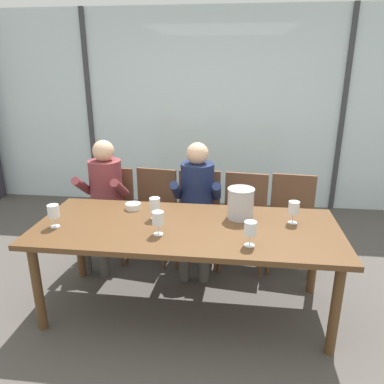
{
  "coord_description": "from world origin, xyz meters",
  "views": [
    {
      "loc": [
        0.36,
        -2.54,
        1.89
      ],
      "look_at": [
        0.0,
        0.35,
        0.89
      ],
      "focal_mm": 34.57,
      "sensor_mm": 36.0,
      "label": 1
    }
  ],
  "objects_px": {
    "chair_center": "(199,209)",
    "wine_glass_near_bucket": "(158,219)",
    "wine_glass_by_left_taster": "(250,229)",
    "tasting_bowl": "(133,206)",
    "wine_glass_by_right_taster": "(294,209)",
    "chair_right_of_center": "(244,212)",
    "ice_bucket_primary": "(241,203)",
    "person_navy_polo": "(197,198)",
    "dining_table": "(186,234)",
    "chair_left_of_center": "(154,206)",
    "person_maroon_top": "(104,194)",
    "chair_near_curtain": "(111,205)",
    "wine_glass_spare_empty": "(155,205)",
    "chair_near_window_right": "(292,214)",
    "wine_glass_center_pour": "(53,212)"
  },
  "relations": [
    {
      "from": "dining_table",
      "to": "chair_center",
      "type": "relative_size",
      "value": 2.57
    },
    {
      "from": "chair_near_curtain",
      "to": "wine_glass_near_bucket",
      "type": "bearing_deg",
      "value": -54.52
    },
    {
      "from": "chair_center",
      "to": "chair_right_of_center",
      "type": "xyz_separation_m",
      "value": [
        0.45,
        -0.03,
        0.0
      ]
    },
    {
      "from": "person_maroon_top",
      "to": "tasting_bowl",
      "type": "distance_m",
      "value": 0.63
    },
    {
      "from": "chair_center",
      "to": "wine_glass_near_bucket",
      "type": "relative_size",
      "value": 5.14
    },
    {
      "from": "wine_glass_near_bucket",
      "to": "wine_glass_spare_empty",
      "type": "distance_m",
      "value": 0.29
    },
    {
      "from": "chair_center",
      "to": "wine_glass_spare_empty",
      "type": "xyz_separation_m",
      "value": [
        -0.27,
        -0.78,
        0.33
      ]
    },
    {
      "from": "wine_glass_by_left_taster",
      "to": "wine_glass_by_right_taster",
      "type": "height_order",
      "value": "same"
    },
    {
      "from": "chair_left_of_center",
      "to": "ice_bucket_primary",
      "type": "xyz_separation_m",
      "value": [
        0.87,
        -0.7,
        0.34
      ]
    },
    {
      "from": "tasting_bowl",
      "to": "wine_glass_by_right_taster",
      "type": "distance_m",
      "value": 1.31
    },
    {
      "from": "dining_table",
      "to": "chair_left_of_center",
      "type": "height_order",
      "value": "chair_left_of_center"
    },
    {
      "from": "wine_glass_by_left_taster",
      "to": "wine_glass_center_pour",
      "type": "relative_size",
      "value": 1.0
    },
    {
      "from": "person_navy_polo",
      "to": "wine_glass_spare_empty",
      "type": "relative_size",
      "value": 6.97
    },
    {
      "from": "dining_table",
      "to": "wine_glass_by_left_taster",
      "type": "xyz_separation_m",
      "value": [
        0.47,
        -0.27,
        0.19
      ]
    },
    {
      "from": "wine_glass_by_left_taster",
      "to": "chair_right_of_center",
      "type": "bearing_deg",
      "value": 90.59
    },
    {
      "from": "chair_near_curtain",
      "to": "ice_bucket_primary",
      "type": "relative_size",
      "value": 3.62
    },
    {
      "from": "chair_right_of_center",
      "to": "chair_center",
      "type": "bearing_deg",
      "value": -177.27
    },
    {
      "from": "dining_table",
      "to": "ice_bucket_primary",
      "type": "distance_m",
      "value": 0.49
    },
    {
      "from": "chair_near_window_right",
      "to": "wine_glass_near_bucket",
      "type": "distance_m",
      "value": 1.54
    },
    {
      "from": "person_maroon_top",
      "to": "ice_bucket_primary",
      "type": "bearing_deg",
      "value": -19.64
    },
    {
      "from": "chair_near_window_right",
      "to": "ice_bucket_primary",
      "type": "xyz_separation_m",
      "value": [
        -0.51,
        -0.66,
        0.34
      ]
    },
    {
      "from": "person_maroon_top",
      "to": "ice_bucket_primary",
      "type": "xyz_separation_m",
      "value": [
        1.33,
        -0.54,
        0.17
      ]
    },
    {
      "from": "chair_left_of_center",
      "to": "person_maroon_top",
      "type": "bearing_deg",
      "value": -153.11
    },
    {
      "from": "chair_near_window_right",
      "to": "wine_glass_center_pour",
      "type": "height_order",
      "value": "wine_glass_center_pour"
    },
    {
      "from": "person_navy_polo",
      "to": "wine_glass_by_right_taster",
      "type": "relative_size",
      "value": 6.97
    },
    {
      "from": "chair_near_curtain",
      "to": "chair_center",
      "type": "xyz_separation_m",
      "value": [
        0.91,
        -0.0,
        0.0
      ]
    },
    {
      "from": "chair_center",
      "to": "ice_bucket_primary",
      "type": "xyz_separation_m",
      "value": [
        0.4,
        -0.68,
        0.34
      ]
    },
    {
      "from": "chair_left_of_center",
      "to": "person_navy_polo",
      "type": "relative_size",
      "value": 0.74
    },
    {
      "from": "tasting_bowl",
      "to": "person_navy_polo",
      "type": "bearing_deg",
      "value": 43.2
    },
    {
      "from": "chair_near_window_right",
      "to": "wine_glass_spare_empty",
      "type": "bearing_deg",
      "value": -140.63
    },
    {
      "from": "chair_left_of_center",
      "to": "person_maroon_top",
      "type": "distance_m",
      "value": 0.52
    },
    {
      "from": "chair_near_curtain",
      "to": "wine_glass_spare_empty",
      "type": "distance_m",
      "value": 1.07
    },
    {
      "from": "ice_bucket_primary",
      "to": "wine_glass_by_left_taster",
      "type": "relative_size",
      "value": 1.42
    },
    {
      "from": "person_maroon_top",
      "to": "wine_glass_by_left_taster",
      "type": "distance_m",
      "value": 1.73
    },
    {
      "from": "chair_left_of_center",
      "to": "chair_near_window_right",
      "type": "distance_m",
      "value": 1.37
    },
    {
      "from": "chair_center",
      "to": "wine_glass_near_bucket",
      "type": "height_order",
      "value": "wine_glass_near_bucket"
    },
    {
      "from": "chair_near_curtain",
      "to": "wine_glass_by_right_taster",
      "type": "distance_m",
      "value": 1.89
    },
    {
      "from": "wine_glass_by_right_taster",
      "to": "person_navy_polo",
      "type": "bearing_deg",
      "value": 143.8
    },
    {
      "from": "chair_right_of_center",
      "to": "ice_bucket_primary",
      "type": "xyz_separation_m",
      "value": [
        -0.05,
        -0.65,
        0.34
      ]
    },
    {
      "from": "chair_right_of_center",
      "to": "ice_bucket_primary",
      "type": "bearing_deg",
      "value": -88.17
    },
    {
      "from": "ice_bucket_primary",
      "to": "tasting_bowl",
      "type": "bearing_deg",
      "value": 174.93
    },
    {
      "from": "chair_near_curtain",
      "to": "person_navy_polo",
      "type": "relative_size",
      "value": 0.74
    },
    {
      "from": "wine_glass_by_left_taster",
      "to": "tasting_bowl",
      "type": "bearing_deg",
      "value": 150.0
    },
    {
      "from": "wine_glass_by_right_taster",
      "to": "chair_right_of_center",
      "type": "bearing_deg",
      "value": 116.47
    },
    {
      "from": "chair_near_curtain",
      "to": "person_navy_polo",
      "type": "height_order",
      "value": "person_navy_polo"
    },
    {
      "from": "chair_right_of_center",
      "to": "person_maroon_top",
      "type": "relative_size",
      "value": 0.74
    },
    {
      "from": "person_navy_polo",
      "to": "chair_near_window_right",
      "type": "bearing_deg",
      "value": 5.41
    },
    {
      "from": "dining_table",
      "to": "chair_near_window_right",
      "type": "xyz_separation_m",
      "value": [
        0.91,
        0.86,
        -0.14
      ]
    },
    {
      "from": "wine_glass_by_right_taster",
      "to": "wine_glass_center_pour",
      "type": "bearing_deg",
      "value": -170.76
    },
    {
      "from": "wine_glass_center_pour",
      "to": "wine_glass_spare_empty",
      "type": "xyz_separation_m",
      "value": [
        0.72,
        0.24,
        0.0
      ]
    }
  ]
}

